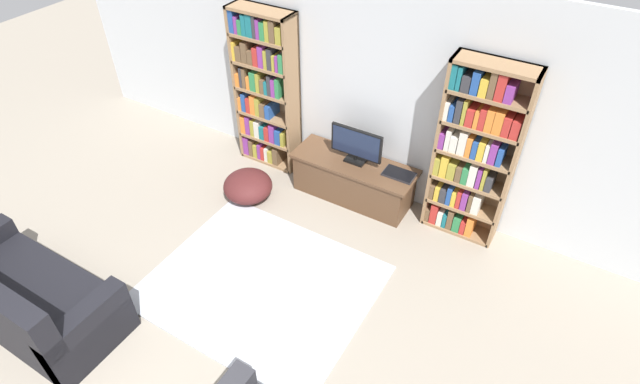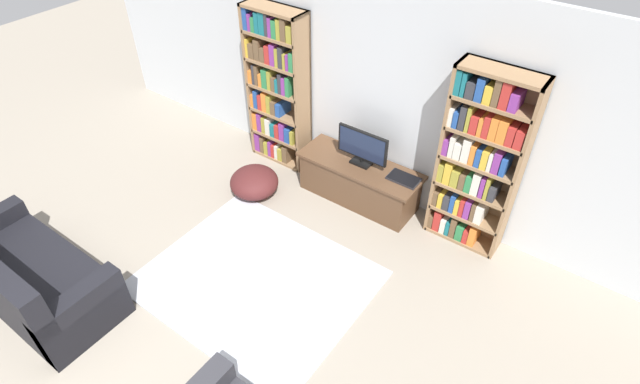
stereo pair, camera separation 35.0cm
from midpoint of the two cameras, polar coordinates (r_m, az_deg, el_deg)
The scene contains 9 objects.
wall_back at distance 5.64m, azimuth 9.14°, elevation 10.88°, with size 8.80×0.06×2.60m.
bookshelf_left at distance 6.28m, azimuth -3.29°, elevation 11.86°, with size 0.80×0.30×2.04m.
bookshelf_right at distance 5.29m, azimuth 19.41°, elevation 3.26°, with size 0.80×0.30×2.04m.
tv_stand at distance 6.00m, azimuth 6.15°, elevation 1.16°, with size 1.50×0.53×0.52m.
television at distance 5.72m, azimuth 6.62°, elevation 5.07°, with size 0.63×0.16×0.44m.
laptop at distance 5.68m, azimuth 11.30°, elevation 1.46°, with size 0.35×0.22×0.03m.
area_rug at distance 5.23m, azimuth -5.31°, elevation -10.05°, with size 2.18×1.82×0.02m.
couch_left_sectional at distance 5.50m, azimuth -28.77°, elevation -8.73°, with size 1.78×0.83×0.91m.
beanbag_ottoman at distance 6.13m, azimuth -5.91°, elevation 1.08°, with size 0.59×0.59×0.34m, color #4C1E1E.
Camera 2 is at (2.28, -0.13, 4.01)m, focal length 28.00 mm.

